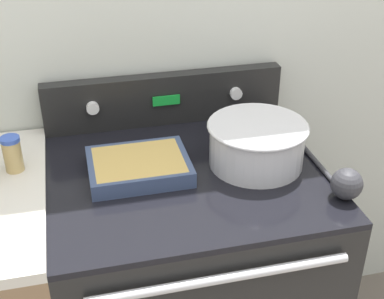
{
  "coord_description": "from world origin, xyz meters",
  "views": [
    {
      "loc": [
        -0.29,
        -0.92,
        1.77
      ],
      "look_at": [
        0.02,
        0.37,
        1.0
      ],
      "focal_mm": 50.0,
      "sensor_mm": 36.0,
      "label": 1
    }
  ],
  "objects_px": {
    "spice_jar_blue_cap": "(12,154)",
    "mixing_bowl": "(257,141)",
    "ladle": "(345,183)",
    "casserole_dish": "(139,166)"
  },
  "relations": [
    {
      "from": "mixing_bowl",
      "to": "ladle",
      "type": "relative_size",
      "value": 0.91
    },
    {
      "from": "mixing_bowl",
      "to": "casserole_dish",
      "type": "relative_size",
      "value": 1.02
    },
    {
      "from": "mixing_bowl",
      "to": "ladle",
      "type": "height_order",
      "value": "mixing_bowl"
    },
    {
      "from": "mixing_bowl",
      "to": "ladle",
      "type": "bearing_deg",
      "value": -50.29
    },
    {
      "from": "mixing_bowl",
      "to": "spice_jar_blue_cap",
      "type": "bearing_deg",
      "value": 170.87
    },
    {
      "from": "ladle",
      "to": "spice_jar_blue_cap",
      "type": "distance_m",
      "value": 0.92
    },
    {
      "from": "mixing_bowl",
      "to": "casserole_dish",
      "type": "height_order",
      "value": "mixing_bowl"
    },
    {
      "from": "casserole_dish",
      "to": "spice_jar_blue_cap",
      "type": "height_order",
      "value": "spice_jar_blue_cap"
    },
    {
      "from": "spice_jar_blue_cap",
      "to": "mixing_bowl",
      "type": "bearing_deg",
      "value": -9.13
    },
    {
      "from": "casserole_dish",
      "to": "ladle",
      "type": "relative_size",
      "value": 0.89
    }
  ]
}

